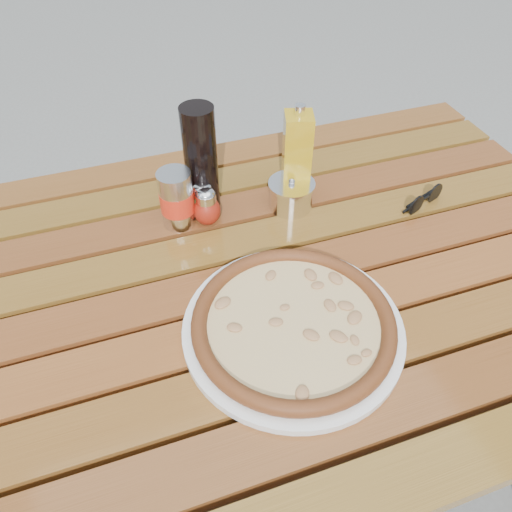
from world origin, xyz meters
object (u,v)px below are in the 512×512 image
object	(u,v)px
dark_bottle	(201,159)
pepper_shaker	(207,207)
soda_can	(177,199)
pizza	(293,323)
table	(259,302)
parmesan_tin	(291,194)
sunglasses	(424,199)
oregano_shaker	(203,201)
plate	(293,329)
olive_oil_cruet	(297,157)

from	to	relation	value
dark_bottle	pepper_shaker	bearing A→B (deg)	-98.72
pepper_shaker	soda_can	distance (m)	0.06
pizza	soda_can	world-z (taller)	soda_can
table	soda_can	world-z (taller)	soda_can
dark_bottle	parmesan_tin	distance (m)	0.20
parmesan_tin	sunglasses	distance (m)	0.28
pepper_shaker	parmesan_tin	xyz separation A→B (m)	(0.18, -0.01, -0.01)
oregano_shaker	dark_bottle	xyz separation A→B (m)	(0.01, 0.04, 0.07)
sunglasses	soda_can	bearing A→B (deg)	146.13
pepper_shaker	oregano_shaker	size ratio (longest dim) A/B	1.00
pizza	soda_can	xyz separation A→B (m)	(-0.11, 0.33, 0.04)
pepper_shaker	plate	bearing A→B (deg)	-79.06
parmesan_tin	plate	bearing A→B (deg)	-111.10
plate	oregano_shaker	bearing A→B (deg)	100.56
parmesan_tin	soda_can	bearing A→B (deg)	174.15
table	oregano_shaker	size ratio (longest dim) A/B	17.07
table	olive_oil_cruet	xyz separation A→B (m)	(0.15, 0.20, 0.17)
plate	pepper_shaker	distance (m)	0.32
table	pizza	distance (m)	0.17
olive_oil_cruet	sunglasses	size ratio (longest dim) A/B	1.95
pizza	olive_oil_cruet	size ratio (longest dim) A/B	1.64
pizza	soda_can	bearing A→B (deg)	109.17
soda_can	parmesan_tin	bearing A→B (deg)	-5.85
pepper_shaker	oregano_shaker	distance (m)	0.02
pepper_shaker	dark_bottle	distance (m)	0.10
table	parmesan_tin	distance (m)	0.24
table	soda_can	size ratio (longest dim) A/B	11.67
pizza	pepper_shaker	size ratio (longest dim) A/B	4.21
plate	pizza	world-z (taller)	pizza
pepper_shaker	sunglasses	world-z (taller)	pepper_shaker
oregano_shaker	parmesan_tin	xyz separation A→B (m)	(0.18, -0.03, -0.01)
table	oregano_shaker	distance (m)	0.23
pepper_shaker	sunglasses	size ratio (longest dim) A/B	0.76
oregano_shaker	olive_oil_cruet	xyz separation A→B (m)	(0.20, 0.01, 0.06)
pepper_shaker	dark_bottle	bearing A→B (deg)	81.28
olive_oil_cruet	pepper_shaker	bearing A→B (deg)	-172.65
pizza	oregano_shaker	size ratio (longest dim) A/B	4.21
pizza	olive_oil_cruet	world-z (taller)	olive_oil_cruet
oregano_shaker	dark_bottle	size ratio (longest dim) A/B	0.37
soda_can	parmesan_tin	world-z (taller)	soda_can
pizza	dark_bottle	world-z (taller)	dark_bottle
table	sunglasses	bearing A→B (deg)	11.34
oregano_shaker	soda_can	size ratio (longest dim) A/B	0.68
dark_bottle	olive_oil_cruet	xyz separation A→B (m)	(0.19, -0.04, -0.01)
dark_bottle	olive_oil_cruet	bearing A→B (deg)	-10.81
olive_oil_cruet	plate	bearing A→B (deg)	-112.46
olive_oil_cruet	sunglasses	world-z (taller)	olive_oil_cruet
plate	parmesan_tin	size ratio (longest dim) A/B	3.51
table	sunglasses	xyz separation A→B (m)	(0.39, 0.08, 0.09)
dark_bottle	soda_can	bearing A→B (deg)	-145.10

